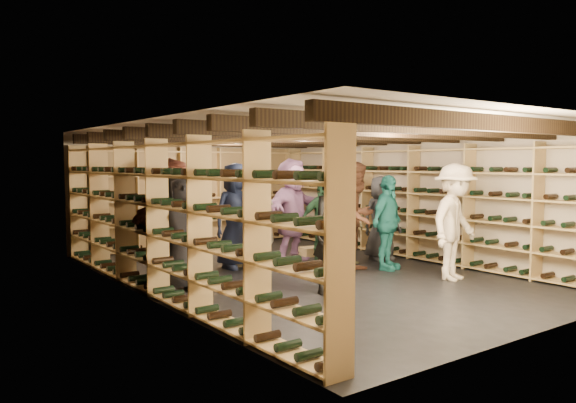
{
  "coord_description": "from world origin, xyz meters",
  "views": [
    {
      "loc": [
        -5.6,
        -7.19,
        1.83
      ],
      "look_at": [
        -0.22,
        0.2,
        1.19
      ],
      "focal_mm": 35.0,
      "sensor_mm": 36.0,
      "label": 1
    }
  ],
  "objects_px": {
    "person_2": "(351,222)",
    "person_7": "(263,222)",
    "crate_stack_right": "(240,251)",
    "crate_loose": "(313,251)",
    "person_10": "(322,221)",
    "person_12": "(381,218)",
    "person_11": "(292,210)",
    "person_1": "(334,232)",
    "person_4": "(387,223)",
    "person_3": "(455,222)",
    "person_6": "(237,216)",
    "crate_stack_left": "(189,240)",
    "person_8": "(357,217)",
    "person_0": "(180,231)",
    "person_5": "(174,221)"
  },
  "relations": [
    {
      "from": "person_2",
      "to": "person_7",
      "type": "height_order",
      "value": "person_7"
    },
    {
      "from": "crate_stack_right",
      "to": "person_7",
      "type": "height_order",
      "value": "person_7"
    },
    {
      "from": "crate_loose",
      "to": "person_10",
      "type": "xyz_separation_m",
      "value": [
        -0.29,
        -0.63,
        0.66
      ]
    },
    {
      "from": "crate_stack_right",
      "to": "person_10",
      "type": "relative_size",
      "value": 0.4
    },
    {
      "from": "person_12",
      "to": "person_11",
      "type": "bearing_deg",
      "value": 164.44
    },
    {
      "from": "person_1",
      "to": "person_4",
      "type": "distance_m",
      "value": 2.01
    },
    {
      "from": "person_3",
      "to": "person_6",
      "type": "distance_m",
      "value": 3.63
    },
    {
      "from": "crate_loose",
      "to": "person_6",
      "type": "xyz_separation_m",
      "value": [
        -1.86,
        -0.21,
        0.83
      ]
    },
    {
      "from": "person_2",
      "to": "person_6",
      "type": "distance_m",
      "value": 2.02
    },
    {
      "from": "crate_stack_left",
      "to": "person_11",
      "type": "bearing_deg",
      "value": -48.46
    },
    {
      "from": "person_11",
      "to": "person_6",
      "type": "bearing_deg",
      "value": 155.2
    },
    {
      "from": "crate_stack_right",
      "to": "person_1",
      "type": "distance_m",
      "value": 2.67
    },
    {
      "from": "person_6",
      "to": "person_8",
      "type": "xyz_separation_m",
      "value": [
        1.43,
        -1.49,
        0.01
      ]
    },
    {
      "from": "crate_loose",
      "to": "person_7",
      "type": "height_order",
      "value": "person_7"
    },
    {
      "from": "crate_loose",
      "to": "person_6",
      "type": "bearing_deg",
      "value": -173.51
    },
    {
      "from": "person_10",
      "to": "person_12",
      "type": "height_order",
      "value": "person_12"
    },
    {
      "from": "person_1",
      "to": "person_8",
      "type": "distance_m",
      "value": 1.63
    },
    {
      "from": "person_8",
      "to": "person_11",
      "type": "height_order",
      "value": "person_11"
    },
    {
      "from": "person_4",
      "to": "person_6",
      "type": "bearing_deg",
      "value": 120.46
    },
    {
      "from": "person_1",
      "to": "person_10",
      "type": "bearing_deg",
      "value": 67.29
    },
    {
      "from": "person_4",
      "to": "person_11",
      "type": "height_order",
      "value": "person_11"
    },
    {
      "from": "crate_loose",
      "to": "person_12",
      "type": "distance_m",
      "value": 1.51
    },
    {
      "from": "person_2",
      "to": "person_12",
      "type": "xyz_separation_m",
      "value": [
        0.88,
        0.13,
        0.0
      ]
    },
    {
      "from": "person_2",
      "to": "person_11",
      "type": "distance_m",
      "value": 1.12
    },
    {
      "from": "person_1",
      "to": "person_8",
      "type": "height_order",
      "value": "person_8"
    },
    {
      "from": "person_3",
      "to": "person_12",
      "type": "bearing_deg",
      "value": 65.5
    },
    {
      "from": "crate_stack_left",
      "to": "person_0",
      "type": "height_order",
      "value": "person_0"
    },
    {
      "from": "crate_loose",
      "to": "person_3",
      "type": "xyz_separation_m",
      "value": [
        0.36,
        -3.08,
        0.82
      ]
    },
    {
      "from": "crate_stack_right",
      "to": "person_11",
      "type": "height_order",
      "value": "person_11"
    },
    {
      "from": "person_10",
      "to": "person_12",
      "type": "relative_size",
      "value": 0.95
    },
    {
      "from": "person_1",
      "to": "person_2",
      "type": "relative_size",
      "value": 1.09
    },
    {
      "from": "crate_stack_right",
      "to": "person_1",
      "type": "height_order",
      "value": "person_1"
    },
    {
      "from": "crate_stack_left",
      "to": "person_10",
      "type": "height_order",
      "value": "person_10"
    },
    {
      "from": "person_2",
      "to": "person_10",
      "type": "distance_m",
      "value": 0.63
    },
    {
      "from": "crate_stack_right",
      "to": "person_12",
      "type": "height_order",
      "value": "person_12"
    },
    {
      "from": "person_1",
      "to": "person_4",
      "type": "xyz_separation_m",
      "value": [
        1.86,
        0.77,
        -0.05
      ]
    },
    {
      "from": "person_7",
      "to": "person_12",
      "type": "distance_m",
      "value": 2.42
    },
    {
      "from": "crate_loose",
      "to": "person_4",
      "type": "height_order",
      "value": "person_4"
    },
    {
      "from": "person_3",
      "to": "person_10",
      "type": "bearing_deg",
      "value": 91.58
    },
    {
      "from": "crate_stack_left",
      "to": "person_11",
      "type": "xyz_separation_m",
      "value": [
        1.34,
        -1.51,
        0.61
      ]
    },
    {
      "from": "person_6",
      "to": "person_7",
      "type": "bearing_deg",
      "value": -67.82
    },
    {
      "from": "person_10",
      "to": "person_2",
      "type": "bearing_deg",
      "value": -62.5
    },
    {
      "from": "crate_stack_left",
      "to": "person_4",
      "type": "distance_m",
      "value": 3.8
    },
    {
      "from": "person_10",
      "to": "person_12",
      "type": "bearing_deg",
      "value": -12.1
    },
    {
      "from": "person_6",
      "to": "person_12",
      "type": "relative_size",
      "value": 1.16
    },
    {
      "from": "crate_stack_right",
      "to": "person_12",
      "type": "distance_m",
      "value": 2.72
    },
    {
      "from": "person_4",
      "to": "person_6",
      "type": "xyz_separation_m",
      "value": [
        -1.97,
        1.66,
        0.1
      ]
    },
    {
      "from": "person_0",
      "to": "person_12",
      "type": "height_order",
      "value": "person_0"
    },
    {
      "from": "person_5",
      "to": "person_11",
      "type": "height_order",
      "value": "person_11"
    },
    {
      "from": "person_2",
      "to": "person_6",
      "type": "bearing_deg",
      "value": 132.51
    }
  ]
}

